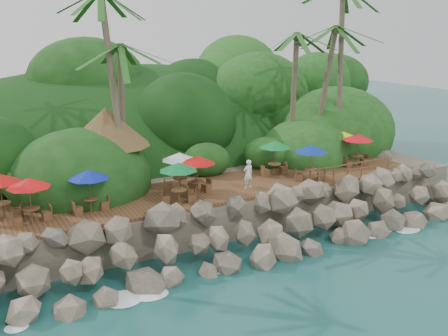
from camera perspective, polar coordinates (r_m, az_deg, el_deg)
ground at (r=25.68m, az=6.51°, el=-10.49°), size 140.00×140.00×0.00m
land_base at (r=38.66m, az=-7.08°, el=0.09°), size 32.00×25.20×2.10m
jungle_hill at (r=45.78m, az=-10.51°, el=0.99°), size 44.80×28.00×15.40m
seawall at (r=26.72m, az=4.12°, el=-6.66°), size 29.00×4.00×2.30m
terrace at (r=29.61m, az=0.00°, el=-2.24°), size 26.00×5.00×0.20m
jungle_foliage at (r=38.06m, az=-6.48°, el=-1.78°), size 44.00×16.00×12.00m
foam_line at (r=25.88m, az=6.12°, el=-10.18°), size 25.20×0.80×0.06m
palms at (r=30.94m, az=-2.24°, el=17.30°), size 31.49×6.91×13.08m
palapa at (r=29.61m, az=-13.02°, el=4.53°), size 4.89×4.89×4.60m
dining_clusters at (r=28.50m, az=-1.51°, el=1.07°), size 23.81×5.08×2.20m
railing at (r=32.01m, az=14.45°, el=-0.07°), size 6.10×0.10×1.00m
waiter at (r=29.03m, az=2.72°, el=-0.68°), size 0.64×0.44×1.68m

